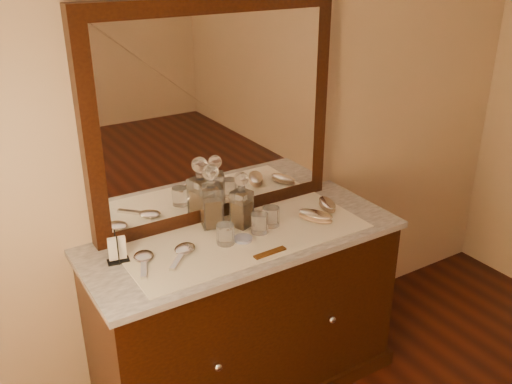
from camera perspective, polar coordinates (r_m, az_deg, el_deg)
dresser_cabinet at (r=2.75m, az=-1.13°, el=-12.47°), size 1.40×0.55×0.82m
dresser_plinth at (r=2.99m, az=-1.07°, el=-18.17°), size 1.46×0.59×0.08m
knob_left at (r=2.42m, az=-3.89°, el=-17.33°), size 0.04×0.04×0.04m
knob_right at (r=2.68m, az=7.73°, el=-12.73°), size 0.04×0.04×0.04m
marble_top at (r=2.52m, az=-1.20°, el=-4.70°), size 1.44×0.59×0.03m
mirror_frame at (r=2.52m, az=-4.18°, el=7.93°), size 1.20×0.08×1.00m
mirror_glass at (r=2.49m, az=-3.81°, el=7.75°), size 1.06×0.01×0.86m
lace_runner at (r=2.50m, az=-0.97°, el=-4.55°), size 1.10×0.45×0.00m
pin_dish at (r=2.46m, az=-1.32°, el=-4.77°), size 0.11×0.11×0.01m
comb at (r=2.37m, az=1.43°, el=-6.18°), size 0.15×0.03×0.01m
napkin_rack at (r=2.36m, az=-13.93°, el=-5.76°), size 0.10×0.07×0.13m
decanter_left at (r=2.54m, az=-4.56°, el=-1.08°), size 0.11×0.11×0.30m
decanter_right at (r=2.54m, az=-1.47°, el=-1.37°), size 0.10×0.10×0.27m
brush_near at (r=2.64m, az=6.07°, el=-2.45°), size 0.15×0.19×0.05m
brush_far at (r=2.76m, az=7.25°, el=-1.27°), size 0.11×0.16×0.04m
hand_mirror_outer at (r=2.36m, az=-11.35°, el=-6.65°), size 0.13×0.22×0.02m
hand_mirror_inner at (r=2.39m, az=-7.38°, el=-5.95°), size 0.19×0.20×0.02m
tumblers at (r=2.50m, az=-0.35°, el=-3.31°), size 0.34×0.12×0.09m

